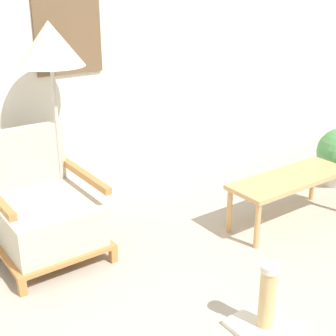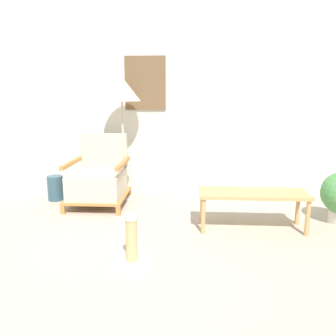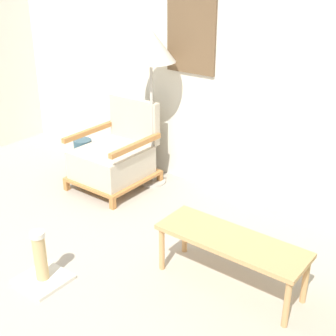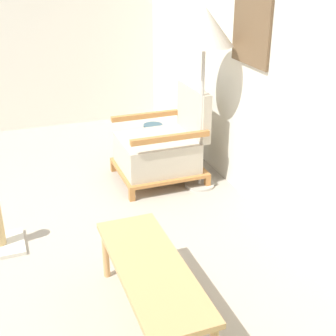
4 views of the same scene
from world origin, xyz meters
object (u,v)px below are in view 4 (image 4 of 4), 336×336
Objects in this scene: armchair at (162,148)px; coffee_table at (151,273)px; vase at (153,139)px; floor_lamp at (204,32)px.

coffee_table is at bearing -21.40° from armchair.
armchair is 0.79× the size of coffee_table.
armchair is at bearing -11.41° from vase.
vase is (-0.91, -0.16, -1.26)m from floor_lamp.
vase is (-2.46, 0.84, -0.19)m from coffee_table.
floor_lamp reaches higher than vase.
coffee_table is (1.55, -1.00, -1.07)m from floor_lamp.
coffee_table is 3.37× the size of vase.
floor_lamp is at bearing 147.20° from coffee_table.
floor_lamp is (0.28, 0.28, 1.10)m from armchair.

